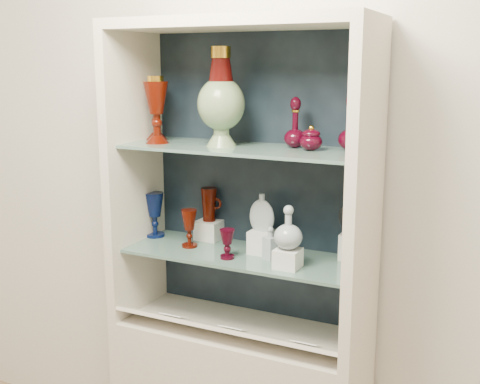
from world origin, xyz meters
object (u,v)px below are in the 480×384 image
at_px(pedestal_lamp_right, 156,110).
at_px(ruby_decanter_a, 295,119).
at_px(cobalt_goblet, 155,215).
at_px(ruby_pitcher, 209,204).
at_px(cameo_medallion, 352,218).
at_px(flat_flask, 262,212).
at_px(ruby_goblet_small, 227,244).
at_px(pedestal_lamp_left, 156,109).
at_px(ruby_decanter_b, 352,120).
at_px(ruby_goblet_tall, 189,228).
at_px(clear_square_bottle, 270,243).
at_px(clear_round_decanter, 288,228).
at_px(enamel_urn, 221,97).
at_px(lidded_bowl, 311,138).

relative_size(pedestal_lamp_right, ruby_decanter_a, 1.24).
height_order(cobalt_goblet, ruby_pitcher, ruby_pitcher).
distance_m(ruby_decanter_a, cameo_medallion, 0.43).
bearing_deg(flat_flask, pedestal_lamp_right, -161.33).
height_order(ruby_goblet_small, ruby_pitcher, ruby_pitcher).
distance_m(pedestal_lamp_left, ruby_decanter_b, 0.81).
height_order(pedestal_lamp_left, cobalt_goblet, pedestal_lamp_left).
height_order(ruby_decanter_a, flat_flask, ruby_decanter_a).
bearing_deg(ruby_goblet_small, pedestal_lamp_right, 173.75).
relative_size(ruby_goblet_tall, flat_flask, 1.01).
height_order(ruby_goblet_small, clear_square_bottle, clear_square_bottle).
relative_size(pedestal_lamp_right, clear_round_decanter, 1.68).
height_order(ruby_goblet_tall, cameo_medallion, cameo_medallion).
height_order(cobalt_goblet, ruby_goblet_tall, cobalt_goblet).
relative_size(pedestal_lamp_left, ruby_decanter_a, 1.18).
height_order(enamel_urn, ruby_decanter_a, enamel_urn).
xyz_separation_m(ruby_goblet_small, clear_round_decanter, (0.25, 0.00, 0.09)).
relative_size(ruby_goblet_tall, ruby_goblet_small, 1.35).
distance_m(pedestal_lamp_left, cameo_medallion, 0.91).
relative_size(ruby_decanter_a, clear_square_bottle, 1.64).
bearing_deg(cobalt_goblet, pedestal_lamp_right, -47.66).
xyz_separation_m(ruby_decanter_a, clear_square_bottle, (-0.06, -0.08, -0.46)).
distance_m(ruby_goblet_tall, clear_square_bottle, 0.36).
bearing_deg(ruby_goblet_small, cobalt_goblet, 162.22).
height_order(lidded_bowl, cameo_medallion, lidded_bowl).
bearing_deg(flat_flask, ruby_goblet_small, -120.03).
distance_m(ruby_goblet_tall, ruby_pitcher, 0.15).
bearing_deg(enamel_urn, pedestal_lamp_left, 169.36).
xyz_separation_m(ruby_decanter_b, cameo_medallion, (0.01, 0.04, -0.37)).
height_order(pedestal_lamp_left, lidded_bowl, pedestal_lamp_left).
height_order(lidded_bowl, clear_square_bottle, lidded_bowl).
height_order(ruby_decanter_b, cameo_medallion, ruby_decanter_b).
distance_m(ruby_pitcher, cameo_medallion, 0.61).
xyz_separation_m(ruby_decanter_a, ruby_goblet_tall, (-0.42, -0.08, -0.45)).
bearing_deg(ruby_decanter_a, cameo_medallion, 12.68).
bearing_deg(flat_flask, ruby_decanter_b, 14.31).
relative_size(enamel_urn, cobalt_goblet, 1.93).
bearing_deg(pedestal_lamp_left, flat_flask, -1.27).
height_order(pedestal_lamp_left, pedestal_lamp_right, pedestal_lamp_right).
xyz_separation_m(pedestal_lamp_left, ruby_goblet_small, (0.39, -0.13, -0.49)).
distance_m(ruby_goblet_small, clear_round_decanter, 0.26).
bearing_deg(cobalt_goblet, pedestal_lamp_left, -9.22).
height_order(ruby_decanter_a, ruby_goblet_small, ruby_decanter_a).
height_order(enamel_urn, clear_round_decanter, enamel_urn).
xyz_separation_m(enamel_urn, ruby_goblet_small, (0.06, -0.07, -0.55)).
relative_size(ruby_goblet_tall, clear_round_decanter, 0.99).
xyz_separation_m(cobalt_goblet, ruby_goblet_tall, (0.21, -0.07, -0.02)).
distance_m(pedestal_lamp_right, clear_round_decanter, 0.70).
bearing_deg(flat_flask, cameo_medallion, 20.31).
xyz_separation_m(clear_square_bottle, clear_round_decanter, (0.09, -0.06, 0.08)).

